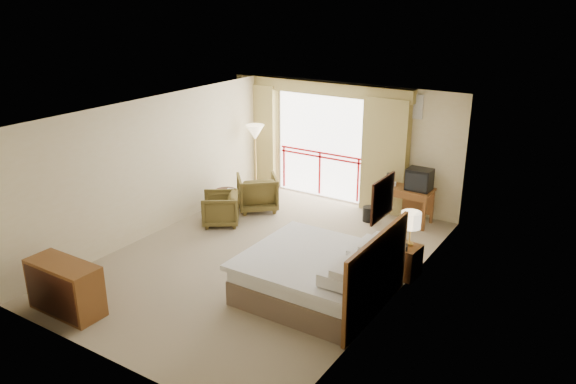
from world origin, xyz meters
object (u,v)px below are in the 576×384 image
Objects in this scene: nightstand at (407,262)px; floor_lamp at (255,135)px; bed at (319,275)px; dresser at (65,288)px; wastebasket at (369,214)px; tv at (419,180)px; armchair_far at (258,209)px; armchair_near at (221,224)px; desk at (405,194)px; table_lamp at (411,221)px; side_table at (226,198)px.

nightstand is 5.08m from floor_lamp.
bed is 1.77× the size of dresser.
wastebasket is (-0.65, 3.25, -0.22)m from bed.
tv is 3.57m from armchair_far.
desk is at bearing 89.99° from armchair_near.
table_lamp is 0.68× the size of armchair_far.
armchair_far is 0.71× the size of dresser.
armchair_near is at bearing -76.69° from floor_lamp.
bed is at bearing -90.98° from desk.
desk is 3.79m from side_table.
bed reaches higher than armchair_far.
wastebasket is at bearing -163.52° from tv.
bed is 3.97m from armchair_far.
bed is 3.86× the size of nightstand.
table_lamp is at bearing 121.65° from armchair_far.
desk is 2.22× the size of side_table.
desk is at bearing 5.05° from floor_lamp.
wastebasket is 2.47m from armchair_far.
armchair_far is at bearing -52.62° from floor_lamp.
bed is 1.64m from nightstand.
side_table reaches higher than wastebasket.
table_lamp reaches higher than desk.
tv is 0.41× the size of dresser.
armchair_near is 3.91m from dresser.
nightstand is 1.05× the size of side_table.
side_table is (-0.42, -0.57, 0.36)m from armchair_far.
desk is 3.87m from armchair_near.
desk is (-0.96, 2.30, 0.32)m from nightstand.
bed is 3.66× the size of table_lamp.
table_lamp is 0.50× the size of desk.
wastebasket is 6.14m from dresser.
armchair_far is 1.17× the size of armchair_near.
side_table is at bearing -155.33° from desk.
armchair_near is (-3.43, -2.14, -0.98)m from tv.
dresser is (-2.93, -6.08, -0.19)m from desk.
tv reaches higher than dresser.
nightstand is at bearing 56.05° from bed.
nightstand is 2.51m from desk.
side_table is at bearing -161.08° from tv.
table_lamp reaches higher than side_table.
bed is 2.47× the size of armchair_far.
bed is 3.51m from armchair_near.
armchair_far is (-3.01, 2.56, -0.38)m from bed.
bed is 1.82× the size of desk.
wastebasket is (-1.56, 1.84, -0.85)m from table_lamp.
desk is 2.38× the size of tv.
dresser is (-2.32, -5.67, 0.24)m from wastebasket.
wastebasket is at bearing 90.25° from armchair_near.
armchair_near is (-3.13, -2.20, -0.59)m from desk.
dresser reaches higher than armchair_near.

